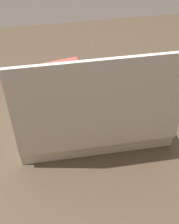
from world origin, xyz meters
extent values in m
plane|color=#564C44|center=(0.00, 0.00, 0.00)|extent=(8.00, 8.00, 0.00)
cube|color=#4C3D2D|center=(0.00, 0.00, 0.72)|extent=(0.95, 0.97, 0.03)
cylinder|color=#4C3D2D|center=(-0.43, -0.43, 0.35)|extent=(0.06, 0.06, 0.70)
cube|color=silver|center=(0.04, 0.09, 0.74)|extent=(0.38, 0.28, 0.01)
cube|color=silver|center=(0.04, -0.05, 0.76)|extent=(0.38, 0.01, 0.03)
cube|color=silver|center=(0.04, 0.23, 0.76)|extent=(0.38, 0.01, 0.03)
cube|color=silver|center=(-0.15, 0.09, 0.76)|extent=(0.01, 0.28, 0.03)
cube|color=silver|center=(0.23, 0.09, 0.76)|extent=(0.01, 0.28, 0.03)
cube|color=silver|center=(0.04, 0.23, 0.90)|extent=(0.38, 0.01, 0.25)
ellipsoid|color=tan|center=(-0.09, 0.02, 0.76)|extent=(0.08, 0.08, 0.04)
ellipsoid|color=#9E6633|center=(-0.01, 0.02, 0.76)|extent=(0.08, 0.08, 0.05)
torus|color=black|center=(0.08, 0.02, 0.75)|extent=(0.08, 0.08, 0.02)
torus|color=pink|center=(0.18, 0.02, 0.75)|extent=(0.08, 0.08, 0.02)
torus|color=black|center=(-0.10, 0.16, 0.75)|extent=(0.08, 0.08, 0.02)
ellipsoid|color=black|center=(-0.01, 0.16, 0.76)|extent=(0.08, 0.08, 0.04)
torus|color=#381E11|center=(0.08, 0.15, 0.75)|extent=(0.08, 0.08, 0.02)
torus|color=tan|center=(0.17, 0.15, 0.75)|extent=(0.08, 0.08, 0.02)
cube|color=#CC4C47|center=(0.09, -0.17, 0.74)|extent=(0.13, 0.09, 0.01)
camera|label=1|loc=(0.15, 0.72, 1.36)|focal=50.00mm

